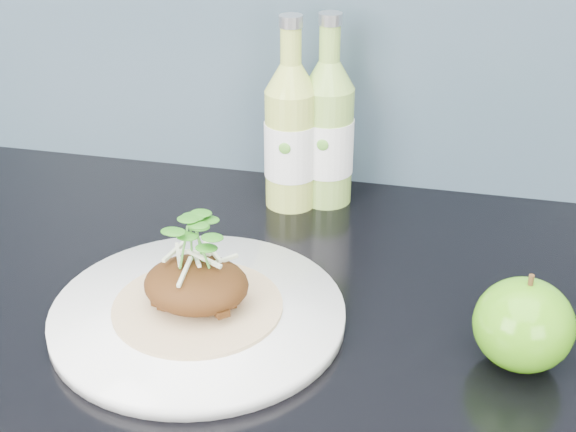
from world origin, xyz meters
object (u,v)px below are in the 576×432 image
at_px(green_apple, 524,325).
at_px(cider_bottle_right, 328,133).
at_px(cider_bottle_left, 291,137).
at_px(dinner_plate, 198,314).

relative_size(green_apple, cider_bottle_right, 0.46).
xyz_separation_m(cider_bottle_left, cider_bottle_right, (0.04, 0.02, 0.00)).
xyz_separation_m(green_apple, cider_bottle_right, (-0.24, 0.30, 0.05)).
bearing_deg(cider_bottle_left, dinner_plate, -117.22).
height_order(dinner_plate, cider_bottle_left, cider_bottle_left).
bearing_deg(green_apple, dinner_plate, -179.28).
relative_size(dinner_plate, cider_bottle_left, 1.53).
bearing_deg(cider_bottle_left, cider_bottle_right, 5.46).
relative_size(cider_bottle_left, cider_bottle_right, 1.00).
height_order(green_apple, cider_bottle_right, cider_bottle_right).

